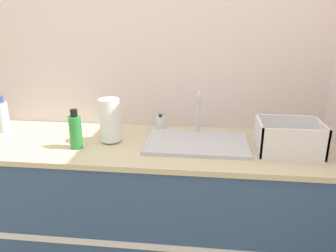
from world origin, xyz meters
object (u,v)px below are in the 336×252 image
object	(u,v)px
sink	(197,141)
bottle_green	(76,131)
soap_dispenser	(160,123)
dish_rack	(288,141)
bottle_clear	(3,116)
paper_towel_roll	(110,120)

from	to	relation	value
sink	bottle_green	bearing A→B (deg)	-169.07
soap_dispenser	bottle_green	bearing A→B (deg)	-140.80
dish_rack	bottle_clear	world-z (taller)	bottle_clear
sink	dish_rack	world-z (taller)	sink
dish_rack	bottle_green	xyz separation A→B (m)	(-1.16, -0.06, 0.03)
dish_rack	bottle_green	distance (m)	1.16
bottle_green	soap_dispenser	bearing A→B (deg)	39.20
bottle_green	bottle_clear	bearing A→B (deg)	159.43
bottle_clear	soap_dispenser	distance (m)	1.00
dish_rack	bottle_green	bearing A→B (deg)	-177.02
dish_rack	bottle_clear	size ratio (longest dim) A/B	1.43
paper_towel_roll	bottle_green	world-z (taller)	paper_towel_roll
bottle_green	paper_towel_roll	bearing A→B (deg)	34.60
bottle_green	soap_dispenser	size ratio (longest dim) A/B	2.12
bottle_green	bottle_clear	world-z (taller)	bottle_clear
dish_rack	bottle_clear	bearing A→B (deg)	175.04
sink	soap_dispenser	bearing A→B (deg)	137.88
bottle_green	bottle_clear	size ratio (longest dim) A/B	0.96
bottle_green	dish_rack	bearing A→B (deg)	2.98
soap_dispenser	bottle_clear	bearing A→B (deg)	-171.96
dish_rack	bottle_green	world-z (taller)	bottle_green
dish_rack	bottle_green	size ratio (longest dim) A/B	1.48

